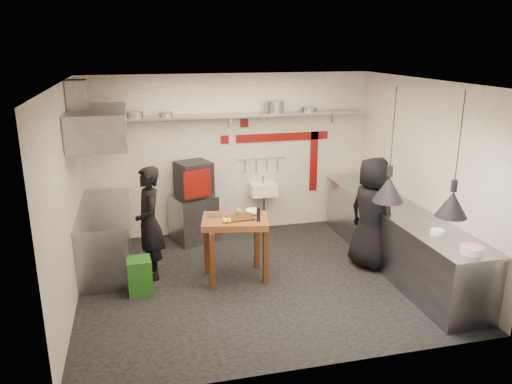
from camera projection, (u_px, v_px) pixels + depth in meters
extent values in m
plane|color=black|center=(259.00, 280.00, 7.21)|extent=(5.00, 5.00, 0.00)
plane|color=beige|center=(260.00, 82.00, 6.41)|extent=(5.00, 5.00, 0.00)
cube|color=white|center=(230.00, 155.00, 8.76)|extent=(5.00, 0.04, 2.80)
cube|color=white|center=(312.00, 245.00, 4.85)|extent=(5.00, 0.04, 2.80)
cube|color=white|center=(66.00, 200.00, 6.24)|extent=(0.04, 4.20, 2.80)
cube|color=white|center=(423.00, 176.00, 7.38)|extent=(0.04, 4.20, 2.80)
cube|color=#6C0D09|center=(283.00, 137.00, 8.88)|extent=(1.70, 0.02, 0.14)
cube|color=#6C0D09|center=(314.00, 161.00, 9.15)|extent=(0.14, 0.02, 1.10)
cube|color=#6C0D09|center=(244.00, 123.00, 8.64)|extent=(0.14, 0.02, 0.14)
cube|color=#6C0D09|center=(225.00, 140.00, 8.64)|extent=(0.14, 0.02, 0.14)
cube|color=gray|center=(232.00, 115.00, 8.39)|extent=(4.60, 0.34, 0.04)
cube|color=gray|center=(116.00, 124.00, 8.13)|extent=(0.04, 0.06, 0.24)
cube|color=gray|center=(230.00, 120.00, 8.56)|extent=(0.04, 0.06, 0.24)
cube|color=gray|center=(334.00, 116.00, 8.99)|extent=(0.04, 0.06, 0.24)
cylinder|color=gray|center=(135.00, 114.00, 8.01)|extent=(0.34, 0.34, 0.09)
cylinder|color=gray|center=(166.00, 114.00, 8.12)|extent=(0.23, 0.23, 0.07)
cylinder|color=gray|center=(275.00, 107.00, 8.52)|extent=(0.38, 0.38, 0.20)
cylinder|color=gray|center=(309.00, 109.00, 8.68)|extent=(0.36, 0.36, 0.08)
cube|color=gray|center=(194.00, 218.00, 8.57)|extent=(0.84, 0.81, 0.80)
cube|color=black|center=(194.00, 179.00, 8.41)|extent=(0.67, 0.65, 0.58)
cube|color=#6C0D09|center=(197.00, 184.00, 8.09)|extent=(0.46, 0.19, 0.46)
cube|color=black|center=(197.00, 184.00, 8.09)|extent=(0.37, 0.15, 0.34)
cube|color=white|center=(263.00, 189.00, 8.90)|extent=(0.46, 0.34, 0.22)
cylinder|color=gray|center=(263.00, 180.00, 8.85)|extent=(0.03, 0.03, 0.14)
cylinder|color=gray|center=(264.00, 213.00, 8.99)|extent=(0.06, 0.06, 0.66)
cylinder|color=gray|center=(261.00, 158.00, 8.87)|extent=(0.90, 0.02, 0.02)
cube|color=gray|center=(396.00, 238.00, 7.57)|extent=(0.70, 3.80, 0.90)
cube|color=gray|center=(399.00, 209.00, 7.44)|extent=(0.76, 3.90, 0.03)
cylinder|color=white|center=(471.00, 250.00, 5.81)|extent=(0.32, 0.32, 0.09)
cylinder|color=white|center=(437.00, 232.00, 6.42)|extent=(0.20, 0.20, 0.05)
cube|color=gray|center=(105.00, 238.00, 7.57)|extent=(0.70, 1.90, 0.90)
cube|color=gray|center=(103.00, 209.00, 7.44)|extent=(0.76, 2.00, 0.03)
cube|color=gray|center=(99.00, 126.00, 7.09)|extent=(0.78, 1.60, 0.50)
cube|color=gray|center=(77.00, 98.00, 6.92)|extent=(0.28, 0.28, 0.50)
cube|color=#1C5217|center=(140.00, 276.00, 6.77)|extent=(0.34, 0.34, 0.50)
cube|color=#492711|center=(240.00, 218.00, 6.99)|extent=(0.39, 0.29, 0.02)
cylinder|color=black|center=(258.00, 214.00, 6.87)|extent=(0.07, 0.07, 0.20)
sphere|color=#FAFF3F|center=(225.00, 220.00, 6.82)|extent=(0.09, 0.09, 0.07)
sphere|color=#FAFF3F|center=(229.00, 220.00, 6.82)|extent=(0.09, 0.09, 0.07)
sphere|color=olive|center=(238.00, 211.00, 7.15)|extent=(0.11, 0.11, 0.09)
cube|color=gray|center=(215.00, 216.00, 7.08)|extent=(0.23, 0.18, 0.03)
imported|color=white|center=(253.00, 212.00, 7.18)|extent=(0.22, 0.22, 0.07)
imported|color=black|center=(149.00, 223.00, 7.10)|extent=(0.48, 0.65, 1.65)
imported|color=black|center=(372.00, 213.00, 7.44)|extent=(0.81, 0.97, 1.70)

